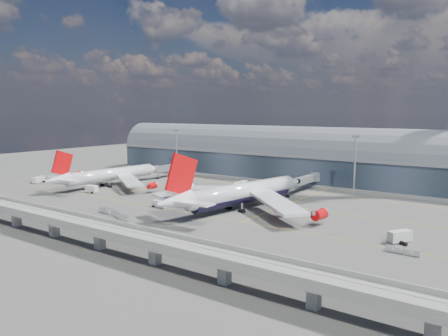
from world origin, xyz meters
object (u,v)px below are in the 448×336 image
Objects in this scene: airliner_left at (108,175)px; cargo_train_2 at (403,251)px; cargo_train_0 at (105,210)px; service_truck_2 at (160,204)px; floodlight_mast_right at (355,164)px; service_truck_4 at (242,184)px; service_truck_3 at (400,237)px; cargo_train_1 at (120,216)px; floodlight_mast_left at (177,151)px; service_truck_0 at (38,180)px; airliner_right at (240,193)px; service_truck_1 at (92,189)px; service_truck_5 at (237,186)px.

cargo_train_2 is at bearing -5.61° from airliner_left.
cargo_train_0 is 0.65× the size of cargo_train_2.
airliner_left reaches higher than service_truck_2.
service_truck_4 is at bearing -166.39° from floodlight_mast_right.
service_truck_2 is 0.99× the size of service_truck_3.
cargo_train_1 is (52.42, -39.17, -4.71)m from airliner_left.
floodlight_mast_left is at bearing 180.00° from floodlight_mast_right.
service_truck_2 reaches higher than cargo_train_2.
airliner_left is at bearing 75.02° from service_truck_2.
service_truck_2 is at bearing -16.70° from airliner_left.
floodlight_mast_right reaches higher than service_truck_2.
cargo_train_0 is (79.45, -23.61, -0.59)m from service_truck_0.
cargo_train_1 is (-25.98, -34.14, -5.17)m from airliner_right.
floodlight_mast_left is 4.33× the size of service_truck_1.
cargo_train_1 is at bearing -116.72° from airliner_right.
cargo_train_2 is at bearing -24.54° from service_truck_0.
service_truck_2 is at bearing -119.99° from service_truck_5.
service_truck_2 is (88.88, -5.90, -0.27)m from service_truck_0.
airliner_right is 10.64× the size of service_truck_5.
service_truck_4 is at bearing 63.38° from service_truck_5.
service_truck_0 is 92.84m from cargo_train_1.
service_truck_2 is 20.07m from cargo_train_0.
cargo_train_1 is (48.72, -84.49, -12.79)m from floodlight_mast_left.
service_truck_1 is at bearing -145.19° from service_truck_3.
service_truck_4 is at bearing -51.02° from service_truck_1.
floodlight_mast_left is 100.00m from floodlight_mast_right.
service_truck_4 is at bearing -13.11° from floodlight_mast_left.
service_truck_3 is at bearing -78.49° from cargo_train_0.
airliner_left is at bearing -173.12° from airliner_right.
service_truck_1 is 45.13m from service_truck_2.
service_truck_0 is 0.89× the size of cargo_train_2.
airliner_right is at bearing -17.30° from service_truck_0.
airliner_right reaches higher than service_truck_1.
airliner_left is 65.60m from cargo_train_1.
service_truck_3 is at bearing -92.06° from cargo_train_1.
service_truck_3 is (84.39, 6.14, 0.38)m from service_truck_2.
floodlight_mast_right is 2.95× the size of cargo_train_2.
floodlight_mast_left and floodlight_mast_right have the same top height.
airliner_right reaches higher than service_truck_3.
service_truck_4 is 72.66m from cargo_train_1.
floodlight_mast_right reaches higher than service_truck_4.
service_truck_0 is at bearing 178.13° from service_truck_5.
floodlight_mast_left reaches higher than service_truck_3.
airliner_left is (-103.69, -45.33, -8.08)m from floodlight_mast_right.
floodlight_mast_left is at bearing 10.76° from cargo_train_1.
service_truck_1 is 51.19m from cargo_train_1.
floodlight_mast_left reaches higher than airliner_left.
floodlight_mast_right is 68.16m from service_truck_3.
cargo_train_1 is (0.32, -19.80, -0.46)m from service_truck_2.
service_truck_5 is (2.59, 48.68, 0.28)m from service_truck_2.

